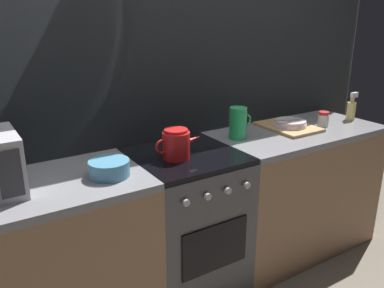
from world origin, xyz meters
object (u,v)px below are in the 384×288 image
(kettle, at_px, (176,144))
(mixing_bowl, at_px, (109,168))
(pitcher, at_px, (238,123))
(stove_unit, at_px, (186,224))
(spray_bottle, at_px, (351,109))
(dish_pile, at_px, (289,125))
(spice_jar, at_px, (323,119))

(kettle, relative_size, mixing_bowl, 1.42)
(pitcher, bearing_deg, mixing_bowl, -171.28)
(stove_unit, relative_size, spray_bottle, 4.43)
(dish_pile, relative_size, spray_bottle, 1.97)
(stove_unit, relative_size, kettle, 3.16)
(pitcher, xyz_separation_m, dish_pile, (0.43, -0.02, -0.08))
(dish_pile, bearing_deg, kettle, -174.90)
(stove_unit, distance_m, spray_bottle, 1.51)
(kettle, relative_size, spice_jar, 2.71)
(spice_jar, height_order, spray_bottle, spray_bottle)
(kettle, relative_size, dish_pile, 0.71)
(kettle, height_order, mixing_bowl, kettle)
(mixing_bowl, relative_size, spice_jar, 1.90)
(mixing_bowl, bearing_deg, kettle, 5.35)
(dish_pile, distance_m, spice_jar, 0.26)
(stove_unit, bearing_deg, pitcher, 9.12)
(stove_unit, bearing_deg, mixing_bowl, -171.63)
(stove_unit, relative_size, spice_jar, 8.57)
(pitcher, xyz_separation_m, spray_bottle, (0.99, -0.09, -0.02))
(kettle, bearing_deg, dish_pile, 5.10)
(stove_unit, xyz_separation_m, spice_jar, (1.10, -0.03, 0.50))
(spray_bottle, bearing_deg, kettle, -179.64)
(mixing_bowl, bearing_deg, spice_jar, 1.31)
(pitcher, height_order, spice_jar, pitcher)
(mixing_bowl, distance_m, dish_pile, 1.35)
(stove_unit, relative_size, pitcher, 4.50)
(kettle, height_order, dish_pile, kettle)
(kettle, distance_m, dish_pile, 0.95)
(pitcher, height_order, spray_bottle, spray_bottle)
(mixing_bowl, bearing_deg, pitcher, 8.72)
(stove_unit, height_order, pitcher, pitcher)
(kettle, xyz_separation_m, dish_pile, (0.94, 0.08, -0.06))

